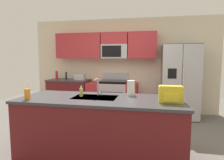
% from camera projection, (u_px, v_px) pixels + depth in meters
% --- Properties ---
extents(ground_plane, '(9.00, 9.00, 0.00)m').
position_uv_depth(ground_plane, '(104.00, 140.00, 3.61)').
color(ground_plane, '#66605B').
rests_on(ground_plane, ground).
extents(kitchen_wall_unit, '(5.20, 0.43, 2.60)m').
position_uv_depth(kitchen_wall_unit, '(117.00, 59.00, 5.50)').
color(kitchen_wall_unit, beige).
rests_on(kitchen_wall_unit, ground).
extents(back_counter, '(1.17, 0.63, 0.90)m').
position_uv_depth(back_counter, '(69.00, 95.00, 5.60)').
color(back_counter, maroon).
rests_on(back_counter, ground).
extents(range_oven, '(1.36, 0.61, 1.10)m').
position_uv_depth(range_oven, '(112.00, 97.00, 5.35)').
color(range_oven, '#B7BABF').
rests_on(range_oven, ground).
extents(refrigerator, '(0.90, 0.76, 1.85)m').
position_uv_depth(refrigerator, '(180.00, 81.00, 4.89)').
color(refrigerator, '#4C4F54').
rests_on(refrigerator, ground).
extents(island_counter, '(2.50, 0.98, 0.90)m').
position_uv_depth(island_counter, '(101.00, 126.00, 3.01)').
color(island_counter, maroon).
rests_on(island_counter, ground).
extents(toaster, '(0.28, 0.16, 0.18)m').
position_uv_depth(toaster, '(80.00, 77.00, 5.42)').
color(toaster, '#B7BABF').
rests_on(toaster, back_counter).
extents(pepper_mill, '(0.05, 0.05, 0.21)m').
position_uv_depth(pepper_mill, '(66.00, 76.00, 5.56)').
color(pepper_mill, black).
rests_on(pepper_mill, back_counter).
extents(bottle_red, '(0.07, 0.07, 0.23)m').
position_uv_depth(bottle_red, '(57.00, 75.00, 5.66)').
color(bottle_red, red).
rests_on(bottle_red, back_counter).
extents(sink_faucet, '(0.08, 0.21, 0.28)m').
position_uv_depth(sink_faucet, '(98.00, 85.00, 3.15)').
color(sink_faucet, '#B7BABF').
rests_on(sink_faucet, island_counter).
extents(drink_cup_orange, '(0.08, 0.08, 0.28)m').
position_uv_depth(drink_cup_orange, '(27.00, 94.00, 2.85)').
color(drink_cup_orange, orange).
rests_on(drink_cup_orange, island_counter).
extents(soap_dispenser, '(0.06, 0.06, 0.17)m').
position_uv_depth(soap_dispenser, '(81.00, 92.00, 3.09)').
color(soap_dispenser, '#D8CC66').
rests_on(soap_dispenser, island_counter).
extents(paper_towel_roll, '(0.12, 0.12, 0.24)m').
position_uv_depth(paper_towel_roll, '(131.00, 88.00, 3.21)').
color(paper_towel_roll, white).
rests_on(paper_towel_roll, island_counter).
extents(backpack, '(0.32, 0.22, 0.23)m').
position_uv_depth(backpack, '(171.00, 94.00, 2.67)').
color(backpack, yellow).
rests_on(backpack, island_counter).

